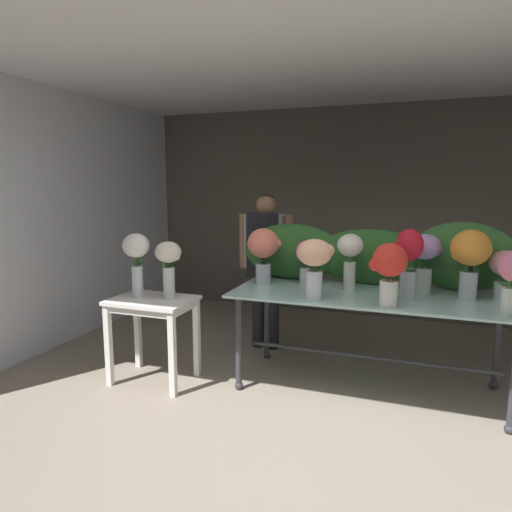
# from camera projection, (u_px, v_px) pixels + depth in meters

# --- Properties ---
(ground_plane) EXTENTS (8.76, 8.76, 0.00)m
(ground_plane) POSITION_uv_depth(u_px,v_px,m) (315.00, 368.00, 4.16)
(ground_plane) COLOR gray
(wall_back) EXTENTS (5.45, 0.12, 2.65)m
(wall_back) POSITION_uv_depth(u_px,v_px,m) (351.00, 212.00, 5.81)
(wall_back) COLOR #5B564C
(wall_back) RESTS_ON ground
(wall_left) EXTENTS (0.12, 4.10, 2.65)m
(wall_left) POSITION_uv_depth(u_px,v_px,m) (69.00, 218.00, 4.87)
(wall_left) COLOR silver
(wall_left) RESTS_ON ground
(ceiling_slab) EXTENTS (5.57, 4.10, 0.12)m
(ceiling_slab) POSITION_uv_depth(u_px,v_px,m) (322.00, 59.00, 3.74)
(ceiling_slab) COLOR silver
(ceiling_slab) RESTS_ON wall_back
(display_table_glass) EXTENTS (2.19, 0.93, 0.82)m
(display_table_glass) POSITION_uv_depth(u_px,v_px,m) (370.00, 307.00, 3.64)
(display_table_glass) COLOR #A7D5D0
(display_table_glass) RESTS_ON ground
(side_table_white) EXTENTS (0.69, 0.50, 0.73)m
(side_table_white) POSITION_uv_depth(u_px,v_px,m) (153.00, 311.00, 3.82)
(side_table_white) COLOR white
(side_table_white) RESTS_ON ground
(florist) EXTENTS (0.57, 0.24, 1.58)m
(florist) POSITION_uv_depth(u_px,v_px,m) (266.00, 255.00, 4.55)
(florist) COLOR #232328
(florist) RESTS_ON ground
(foliage_backdrop) EXTENTS (2.31, 0.28, 0.57)m
(foliage_backdrop) POSITION_uv_depth(u_px,v_px,m) (369.00, 255.00, 3.92)
(foliage_backdrop) COLOR #2D6028
(foliage_backdrop) RESTS_ON display_table_glass
(vase_scarlet_ranunculus) EXTENTS (0.27, 0.24, 0.46)m
(vase_scarlet_ranunculus) POSITION_uv_depth(u_px,v_px,m) (389.00, 268.00, 3.19)
(vase_scarlet_ranunculus) COLOR silver
(vase_scarlet_ranunculus) RESTS_ON display_table_glass
(vase_sunset_freesia) EXTENTS (0.29, 0.29, 0.54)m
(vase_sunset_freesia) POSITION_uv_depth(u_px,v_px,m) (470.00, 255.00, 3.36)
(vase_sunset_freesia) COLOR silver
(vase_sunset_freesia) RESTS_ON display_table_glass
(vase_fuchsia_stock) EXTENTS (0.17, 0.17, 0.39)m
(vase_fuchsia_stock) POSITION_uv_depth(u_px,v_px,m) (305.00, 259.00, 3.93)
(vase_fuchsia_stock) COLOR silver
(vase_fuchsia_stock) RESTS_ON display_table_glass
(vase_crimson_tulips) EXTENTS (0.22, 0.20, 0.54)m
(vase_crimson_tulips) POSITION_uv_depth(u_px,v_px,m) (409.00, 258.00, 3.38)
(vase_crimson_tulips) COLOR silver
(vase_crimson_tulips) RESTS_ON display_table_glass
(vase_lilac_hydrangea) EXTENTS (0.25, 0.24, 0.48)m
(vase_lilac_hydrangea) POSITION_uv_depth(u_px,v_px,m) (425.00, 256.00, 3.56)
(vase_lilac_hydrangea) COLOR silver
(vase_lilac_hydrangea) RESTS_ON display_table_glass
(vase_coral_dahlias) EXTENTS (0.30, 0.27, 0.49)m
(vase_coral_dahlias) POSITION_uv_depth(u_px,v_px,m) (263.00, 249.00, 3.91)
(vase_coral_dahlias) COLOR silver
(vase_coral_dahlias) RESTS_ON display_table_glass
(vase_rosy_anemones) EXTENTS (0.16, 0.16, 0.44)m
(vase_rosy_anemones) POSITION_uv_depth(u_px,v_px,m) (511.00, 278.00, 2.97)
(vase_rosy_anemones) COLOR silver
(vase_rosy_anemones) RESTS_ON display_table_glass
(vase_blush_lilies) EXTENTS (0.23, 0.23, 0.38)m
(vase_blush_lilies) POSITION_uv_depth(u_px,v_px,m) (505.00, 270.00, 3.39)
(vase_blush_lilies) COLOR silver
(vase_blush_lilies) RESTS_ON display_table_glass
(vase_peach_peonies) EXTENTS (0.28, 0.27, 0.46)m
(vase_peach_peonies) POSITION_uv_depth(u_px,v_px,m) (315.00, 261.00, 3.39)
(vase_peach_peonies) COLOR silver
(vase_peach_peonies) RESTS_ON display_table_glass
(vase_ivory_carnations) EXTENTS (0.21, 0.21, 0.47)m
(vase_ivory_carnations) POSITION_uv_depth(u_px,v_px,m) (350.00, 254.00, 3.68)
(vase_ivory_carnations) COLOR silver
(vase_ivory_carnations) RESTS_ON display_table_glass
(vase_white_roses_tall) EXTENTS (0.22, 0.22, 0.55)m
(vase_white_roses_tall) POSITION_uv_depth(u_px,v_px,m) (136.00, 255.00, 3.79)
(vase_white_roses_tall) COLOR silver
(vase_white_roses_tall) RESTS_ON side_table_white
(vase_cream_lisianthus_tall) EXTENTS (0.22, 0.22, 0.48)m
(vase_cream_lisianthus_tall) POSITION_uv_depth(u_px,v_px,m) (168.00, 262.00, 3.75)
(vase_cream_lisianthus_tall) COLOR silver
(vase_cream_lisianthus_tall) RESTS_ON side_table_white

